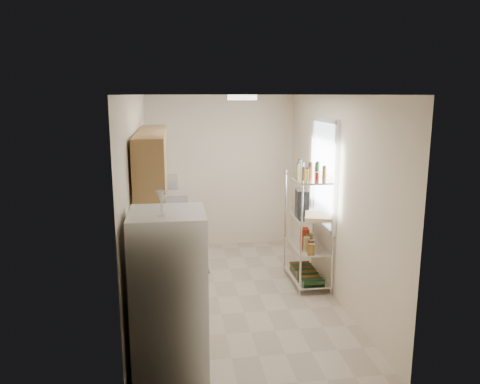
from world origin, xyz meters
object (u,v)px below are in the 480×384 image
Objects in this scene: refrigerator at (170,298)px; espresso_machine at (302,199)px; frying_pan_large at (161,215)px; rice_cooker at (160,215)px; cutting_board at (318,216)px.

refrigerator is 2.98m from espresso_machine.
frying_pan_large is 0.82× the size of espresso_machine.
cutting_board is at bearing -11.12° from rice_cooker.
espresso_machine is at bearing -25.62° from frying_pan_large.
rice_cooker is (-0.14, 2.23, 0.20)m from refrigerator.
espresso_machine reaches higher than rice_cooker.
rice_cooker is 0.93× the size of espresso_machine.
espresso_machine is (-0.09, 0.47, 0.13)m from cutting_board.
rice_cooker is 0.36m from frying_pan_large.
refrigerator reaches higher than cutting_board.
refrigerator reaches higher than espresso_machine.
refrigerator is 2.59m from frying_pan_large.
refrigerator is 6.78× the size of frying_pan_large.
rice_cooker is at bearing 168.88° from cutting_board.
refrigerator is 3.64× the size of cutting_board.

